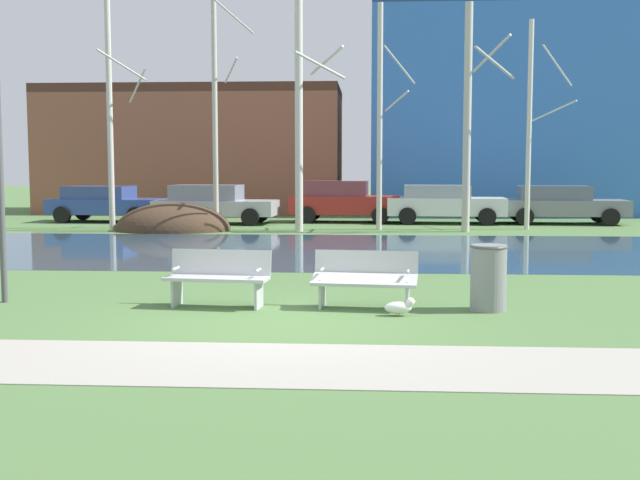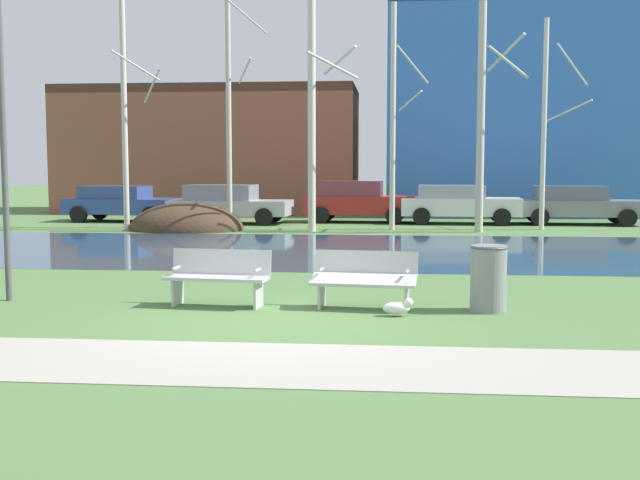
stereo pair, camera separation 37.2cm
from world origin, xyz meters
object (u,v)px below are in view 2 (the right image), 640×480
object	(u,v)px
seagull	(398,307)
parked_wagon_fourth_white	(459,203)
bench_left	(218,276)
bench_right	(364,278)
streetlamp	(1,72)
parked_van_nearest_blue	(122,202)
parked_suv_fifth_grey	(576,204)
parked_hatch_third_red	(357,201)
trash_bin	(488,277)
parked_sedan_second_silver	(228,203)

from	to	relation	value
seagull	parked_wagon_fourth_white	bearing A→B (deg)	82.79
bench_left	bench_right	bearing A→B (deg)	0.00
seagull	streetlamp	world-z (taller)	streetlamp
parked_van_nearest_blue	parked_suv_fifth_grey	xyz separation A→B (m)	(17.20, 0.02, 0.02)
parked_suv_fifth_grey	bench_right	bearing A→B (deg)	-111.79
bench_right	bench_left	bearing A→B (deg)	180.00
bench_left	parked_hatch_third_red	xyz separation A→B (m)	(1.33, 18.22, 0.35)
bench_left	trash_bin	world-z (taller)	trash_bin
trash_bin	seagull	bearing A→B (deg)	-158.11
streetlamp	bench_right	bearing A→B (deg)	-1.64
streetlamp	parked_suv_fifth_grey	distance (m)	22.06
bench_left	bench_right	xyz separation A→B (m)	(2.27, 0.00, 0.00)
bench_right	streetlamp	bearing A→B (deg)	178.36
parked_wagon_fourth_white	parked_suv_fifth_grey	xyz separation A→B (m)	(4.29, 0.02, -0.01)
seagull	parked_van_nearest_blue	bearing A→B (deg)	119.86
trash_bin	parked_suv_fifth_grey	distance (m)	18.67
parked_sedan_second_silver	parked_wagon_fourth_white	world-z (taller)	parked_sedan_second_silver
bench_right	parked_hatch_third_red	bearing A→B (deg)	92.96
trash_bin	parked_van_nearest_blue	world-z (taller)	parked_van_nearest_blue
bench_left	seagull	world-z (taller)	bench_left
trash_bin	parked_hatch_third_red	bearing A→B (deg)	98.71
parked_hatch_third_red	trash_bin	bearing A→B (deg)	-81.29
bench_left	parked_sedan_second_silver	distance (m)	17.49
bench_left	parked_van_nearest_blue	size ratio (longest dim) A/B	0.37
parked_suv_fifth_grey	bench_left	bearing A→B (deg)	-117.78
parked_hatch_third_red	parked_suv_fifth_grey	world-z (taller)	parked_hatch_third_red
parked_van_nearest_blue	parked_suv_fifth_grey	world-z (taller)	parked_suv_fifth_grey
streetlamp	parked_suv_fifth_grey	xyz separation A→B (m)	(12.88, 17.68, -2.89)
streetlamp	parked_hatch_third_red	size ratio (longest dim) A/B	1.30
parked_van_nearest_blue	parked_hatch_third_red	world-z (taller)	parked_hatch_third_red
parked_hatch_third_red	parked_wagon_fourth_white	distance (m)	3.81
parked_hatch_third_red	parked_suv_fifth_grey	size ratio (longest dim) A/B	0.91
parked_van_nearest_blue	parked_hatch_third_red	distance (m)	9.13
streetlamp	parked_hatch_third_red	bearing A→B (deg)	75.10
trash_bin	parked_wagon_fourth_white	bearing A→B (deg)	86.84
streetlamp	parked_wagon_fourth_white	world-z (taller)	streetlamp
bench_left	parked_van_nearest_blue	distance (m)	19.45
parked_van_nearest_blue	parked_hatch_third_red	bearing A→B (deg)	2.51
parked_hatch_third_red	parked_wagon_fourth_white	bearing A→B (deg)	-6.07
parked_van_nearest_blue	parked_suv_fifth_grey	size ratio (longest dim) A/B	0.95
streetlamp	parked_sedan_second_silver	distance (m)	17.21
parked_wagon_fourth_white	parked_hatch_third_red	bearing A→B (deg)	173.93
parked_sedan_second_silver	parked_hatch_third_red	world-z (taller)	parked_hatch_third_red
parked_suv_fifth_grey	parked_van_nearest_blue	bearing A→B (deg)	-179.94
bench_left	trash_bin	distance (m)	4.13
trash_bin	parked_hatch_third_red	xyz separation A→B (m)	(-2.80, 18.28, 0.31)
parked_wagon_fourth_white	parked_suv_fifth_grey	distance (m)	4.29
parked_sedan_second_silver	parked_wagon_fourth_white	distance (m)	8.62
parked_sedan_second_silver	parked_hatch_third_red	xyz separation A→B (m)	(4.80, 1.08, 0.06)
seagull	parked_hatch_third_red	bearing A→B (deg)	94.43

